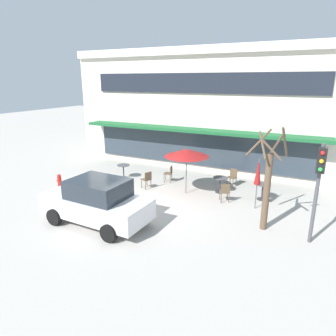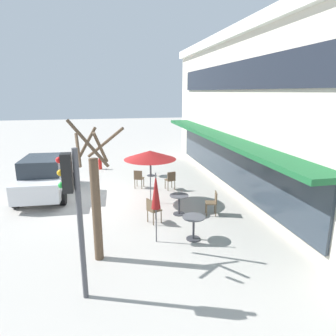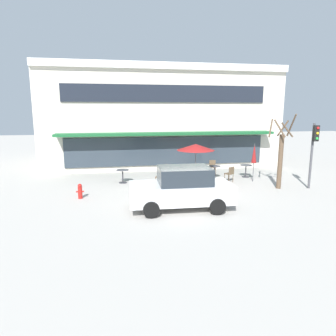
{
  "view_description": "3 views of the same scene",
  "coord_description": "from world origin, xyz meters",
  "px_view_note": "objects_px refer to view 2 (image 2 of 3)",
  "views": [
    {
      "loc": [
        6.19,
        -10.28,
        5.28
      ],
      "look_at": [
        -0.41,
        3.06,
        0.9
      ],
      "focal_mm": 32.0,
      "sensor_mm": 36.0,
      "label": 1
    },
    {
      "loc": [
        12.55,
        0.57,
        4.48
      ],
      "look_at": [
        -0.15,
        3.24,
        1.16
      ],
      "focal_mm": 32.0,
      "sensor_mm": 36.0,
      "label": 2
    },
    {
      "loc": [
        -3.54,
        -13.75,
        4.02
      ],
      "look_at": [
        -0.57,
        2.59,
        0.83
      ],
      "focal_mm": 32.0,
      "sensor_mm": 36.0,
      "label": 3
    }
  ],
  "objects_px": {
    "cafe_chair_2": "(153,209)",
    "cafe_chair_3": "(213,201)",
    "cafe_table_near_wall": "(194,224)",
    "cafe_chair_1": "(171,179)",
    "patio_umbrella_cream_folded": "(150,155)",
    "fire_hydrant": "(100,163)",
    "patio_umbrella_green_folded": "(156,191)",
    "parked_sedan": "(45,177)",
    "cafe_table_by_tree": "(179,201)",
    "traffic_light_pole": "(74,201)",
    "street_tree": "(96,199)",
    "cafe_table_streetside": "(151,167)",
    "cafe_chair_0": "(139,178)"
  },
  "relations": [
    {
      "from": "patio_umbrella_green_folded",
      "to": "cafe_chair_3",
      "type": "bearing_deg",
      "value": 124.0
    },
    {
      "from": "cafe_table_near_wall",
      "to": "fire_hydrant",
      "type": "bearing_deg",
      "value": -162.99
    },
    {
      "from": "cafe_chair_0",
      "to": "cafe_chair_2",
      "type": "height_order",
      "value": "same"
    },
    {
      "from": "cafe_chair_0",
      "to": "traffic_light_pole",
      "type": "height_order",
      "value": "traffic_light_pole"
    },
    {
      "from": "cafe_chair_0",
      "to": "traffic_light_pole",
      "type": "xyz_separation_m",
      "value": [
        7.56,
        -2.15,
        1.77
      ]
    },
    {
      "from": "cafe_chair_1",
      "to": "street_tree",
      "type": "relative_size",
      "value": 0.23
    },
    {
      "from": "cafe_chair_0",
      "to": "cafe_chair_3",
      "type": "xyz_separation_m",
      "value": [
        3.74,
        2.35,
        0.0
      ]
    },
    {
      "from": "cafe_chair_2",
      "to": "traffic_light_pole",
      "type": "relative_size",
      "value": 0.26
    },
    {
      "from": "cafe_table_by_tree",
      "to": "street_tree",
      "type": "height_order",
      "value": "street_tree"
    },
    {
      "from": "cafe_chair_3",
      "to": "fire_hydrant",
      "type": "xyz_separation_m",
      "value": [
        -7.82,
        -4.18,
        -0.17
      ]
    },
    {
      "from": "cafe_table_streetside",
      "to": "cafe_table_by_tree",
      "type": "distance_m",
      "value": 5.48
    },
    {
      "from": "parked_sedan",
      "to": "cafe_chair_3",
      "type": "bearing_deg",
      "value": 61.47
    },
    {
      "from": "cafe_table_streetside",
      "to": "cafe_chair_2",
      "type": "xyz_separation_m",
      "value": [
        6.04,
        -0.86,
        0.01
      ]
    },
    {
      "from": "cafe_table_near_wall",
      "to": "patio_umbrella_green_folded",
      "type": "distance_m",
      "value": 1.61
    },
    {
      "from": "cafe_chair_1",
      "to": "cafe_chair_3",
      "type": "bearing_deg",
      "value": 16.03
    },
    {
      "from": "cafe_table_by_tree",
      "to": "traffic_light_pole",
      "type": "bearing_deg",
      "value": -38.52
    },
    {
      "from": "patio_umbrella_green_folded",
      "to": "cafe_chair_0",
      "type": "distance_m",
      "value": 5.48
    },
    {
      "from": "fire_hydrant",
      "to": "cafe_table_near_wall",
      "type": "bearing_deg",
      "value": 17.01
    },
    {
      "from": "cafe_table_near_wall",
      "to": "street_tree",
      "type": "relative_size",
      "value": 0.2
    },
    {
      "from": "cafe_table_streetside",
      "to": "traffic_light_pole",
      "type": "relative_size",
      "value": 0.22
    },
    {
      "from": "street_tree",
      "to": "fire_hydrant",
      "type": "distance_m",
      "value": 10.16
    },
    {
      "from": "patio_umbrella_cream_folded",
      "to": "cafe_chair_2",
      "type": "height_order",
      "value": "patio_umbrella_cream_folded"
    },
    {
      "from": "cafe_table_near_wall",
      "to": "street_tree",
      "type": "distance_m",
      "value": 3.16
    },
    {
      "from": "cafe_table_by_tree",
      "to": "patio_umbrella_cream_folded",
      "type": "distance_m",
      "value": 2.25
    },
    {
      "from": "cafe_table_near_wall",
      "to": "cafe_chair_1",
      "type": "height_order",
      "value": "cafe_chair_1"
    },
    {
      "from": "cafe_table_by_tree",
      "to": "cafe_table_near_wall",
      "type": "bearing_deg",
      "value": -1.03
    },
    {
      "from": "cafe_table_near_wall",
      "to": "patio_umbrella_green_folded",
      "type": "xyz_separation_m",
      "value": [
        -0.08,
        -1.16,
        1.11
      ]
    },
    {
      "from": "street_tree",
      "to": "cafe_chair_1",
      "type": "bearing_deg",
      "value": 149.44
    },
    {
      "from": "patio_umbrella_green_folded",
      "to": "fire_hydrant",
      "type": "height_order",
      "value": "patio_umbrella_green_folded"
    },
    {
      "from": "patio_umbrella_green_folded",
      "to": "cafe_chair_0",
      "type": "xyz_separation_m",
      "value": [
        -5.37,
        0.07,
        -1.1
      ]
    },
    {
      "from": "cafe_chair_1",
      "to": "patio_umbrella_green_folded",
      "type": "bearing_deg",
      "value": -17.32
    },
    {
      "from": "patio_umbrella_cream_folded",
      "to": "fire_hydrant",
      "type": "xyz_separation_m",
      "value": [
        -6.1,
        -2.1,
        -1.67
      ]
    },
    {
      "from": "cafe_table_near_wall",
      "to": "cafe_table_by_tree",
      "type": "bearing_deg",
      "value": 178.97
    },
    {
      "from": "cafe_chair_2",
      "to": "cafe_chair_0",
      "type": "bearing_deg",
      "value": -179.56
    },
    {
      "from": "cafe_table_by_tree",
      "to": "cafe_chair_3",
      "type": "xyz_separation_m",
      "value": [
        0.29,
        1.23,
        0.01
      ]
    },
    {
      "from": "cafe_table_streetside",
      "to": "parked_sedan",
      "type": "height_order",
      "value": "parked_sedan"
    },
    {
      "from": "parked_sedan",
      "to": "fire_hydrant",
      "type": "xyz_separation_m",
      "value": [
        -4.31,
        2.28,
        -0.53
      ]
    },
    {
      "from": "cafe_table_near_wall",
      "to": "traffic_light_pole",
      "type": "height_order",
      "value": "traffic_light_pole"
    },
    {
      "from": "parked_sedan",
      "to": "fire_hydrant",
      "type": "distance_m",
      "value": 4.9
    },
    {
      "from": "cafe_table_streetside",
      "to": "cafe_table_by_tree",
      "type": "height_order",
      "value": "same"
    },
    {
      "from": "street_tree",
      "to": "traffic_light_pole",
      "type": "distance_m",
      "value": 1.71
    },
    {
      "from": "cafe_chair_2",
      "to": "cafe_chair_3",
      "type": "xyz_separation_m",
      "value": [
        -0.26,
        2.32,
        0.0
      ]
    },
    {
      "from": "patio_umbrella_green_folded",
      "to": "patio_umbrella_cream_folded",
      "type": "bearing_deg",
      "value": 174.26
    },
    {
      "from": "cafe_chair_3",
      "to": "traffic_light_pole",
      "type": "bearing_deg",
      "value": -49.66
    },
    {
      "from": "cafe_table_near_wall",
      "to": "cafe_table_streetside",
      "type": "relative_size",
      "value": 1.0
    },
    {
      "from": "cafe_chair_2",
      "to": "cafe_chair_3",
      "type": "relative_size",
      "value": 1.0
    },
    {
      "from": "patio_umbrella_green_folded",
      "to": "parked_sedan",
      "type": "xyz_separation_m",
      "value": [
        -5.14,
        -4.04,
        -0.75
      ]
    },
    {
      "from": "street_tree",
      "to": "fire_hydrant",
      "type": "bearing_deg",
      "value": -179.69
    },
    {
      "from": "cafe_table_by_tree",
      "to": "cafe_chair_2",
      "type": "height_order",
      "value": "cafe_chair_2"
    },
    {
      "from": "cafe_table_streetside",
      "to": "fire_hydrant",
      "type": "distance_m",
      "value": 3.42
    }
  ]
}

